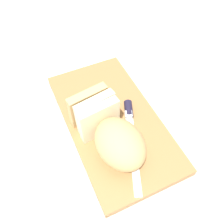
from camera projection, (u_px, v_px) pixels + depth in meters
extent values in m
plane|color=beige|center=(112.00, 123.00, 0.71)|extent=(3.00, 3.00, 0.00)
cube|color=#9E6B3D|center=(112.00, 121.00, 0.70)|extent=(0.47, 0.26, 0.03)
ellipsoid|color=tan|center=(120.00, 144.00, 0.57)|extent=(0.16, 0.13, 0.11)
cube|color=beige|center=(99.00, 120.00, 0.62)|extent=(0.03, 0.11, 0.11)
cube|color=beige|center=(95.00, 112.00, 0.63)|extent=(0.04, 0.11, 0.11)
cube|color=tan|center=(88.00, 106.00, 0.64)|extent=(0.04, 0.11, 0.11)
cube|color=silver|center=(132.00, 153.00, 0.62)|extent=(0.21, 0.11, 0.00)
cylinder|color=black|center=(128.00, 108.00, 0.69)|extent=(0.06, 0.04, 0.02)
cube|color=silver|center=(128.00, 115.00, 0.68)|extent=(0.03, 0.03, 0.02)
sphere|color=tan|center=(98.00, 112.00, 0.69)|extent=(0.01, 0.01, 0.01)
sphere|color=tan|center=(121.00, 147.00, 0.63)|extent=(0.00, 0.00, 0.00)
sphere|color=tan|center=(130.00, 147.00, 0.63)|extent=(0.00, 0.00, 0.00)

